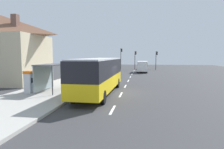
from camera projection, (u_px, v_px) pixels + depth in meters
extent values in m
cube|color=#38383A|center=(129.00, 77.00, 32.48)|extent=(56.00, 92.00, 0.04)
cube|color=#ADAAA3|center=(63.00, 87.00, 21.60)|extent=(6.20, 30.00, 0.18)
cube|color=silver|center=(113.00, 110.00, 12.75)|extent=(0.16, 2.20, 0.01)
cube|color=silver|center=(121.00, 95.00, 17.68)|extent=(0.16, 2.20, 0.01)
cube|color=silver|center=(125.00, 86.00, 22.60)|extent=(0.16, 2.20, 0.01)
cube|color=silver|center=(128.00, 81.00, 27.52)|extent=(0.16, 2.20, 0.01)
cube|color=silver|center=(130.00, 77.00, 32.44)|extent=(0.16, 2.20, 0.01)
cube|color=silver|center=(132.00, 74.00, 37.37)|extent=(0.16, 2.20, 0.01)
cube|color=silver|center=(133.00, 72.00, 42.29)|extent=(0.16, 2.20, 0.01)
cube|color=silver|center=(134.00, 70.00, 47.21)|extent=(0.16, 2.20, 0.01)
cube|color=yellow|center=(99.00, 82.00, 17.98)|extent=(2.68, 11.04, 1.15)
cube|color=black|center=(99.00, 68.00, 17.85)|extent=(2.68, 11.04, 1.45)
cube|color=silver|center=(99.00, 59.00, 17.78)|extent=(2.55, 10.82, 0.12)
cube|color=black|center=(110.00, 66.00, 23.21)|extent=(2.30, 0.16, 1.22)
cube|color=black|center=(85.00, 69.00, 17.57)|extent=(0.22, 8.58, 1.10)
cylinder|color=black|center=(97.00, 83.00, 22.04)|extent=(0.30, 1.00, 1.00)
cylinder|color=black|center=(118.00, 83.00, 21.67)|extent=(0.30, 1.00, 1.00)
cylinder|color=black|center=(73.00, 96.00, 14.58)|extent=(0.30, 1.00, 1.00)
cylinder|color=black|center=(103.00, 97.00, 14.21)|extent=(0.30, 1.00, 1.00)
cube|color=white|center=(143.00, 66.00, 41.26)|extent=(2.13, 5.25, 1.96)
cube|color=black|center=(143.00, 64.00, 41.23)|extent=(2.12, 3.17, 0.44)
cylinder|color=black|center=(147.00, 72.00, 39.24)|extent=(0.24, 0.69, 0.68)
cylinder|color=black|center=(138.00, 71.00, 39.54)|extent=(0.24, 0.69, 0.68)
cylinder|color=black|center=(147.00, 70.00, 43.16)|extent=(0.24, 0.69, 0.68)
cylinder|color=black|center=(138.00, 70.00, 43.47)|extent=(0.24, 0.69, 0.68)
cube|color=#195933|center=(143.00, 67.00, 51.13)|extent=(1.81, 4.41, 0.60)
cube|color=black|center=(143.00, 64.00, 50.87)|extent=(1.59, 2.38, 0.60)
cylinder|color=black|center=(140.00, 68.00, 52.75)|extent=(0.20, 0.64, 0.64)
cylinder|color=black|center=(146.00, 68.00, 52.51)|extent=(0.20, 0.64, 0.64)
cylinder|color=black|center=(139.00, 68.00, 49.79)|extent=(0.20, 0.64, 0.64)
cylinder|color=black|center=(146.00, 68.00, 49.56)|extent=(0.20, 0.64, 0.64)
cube|color=silver|center=(29.00, 83.00, 17.56)|extent=(0.60, 0.70, 1.70)
cube|color=orange|center=(29.00, 72.00, 17.47)|extent=(0.66, 0.76, 0.24)
cube|color=black|center=(32.00, 80.00, 17.49)|extent=(0.03, 0.36, 0.44)
cylinder|color=orange|center=(84.00, 81.00, 22.07)|extent=(0.52, 0.52, 0.95)
cylinder|color=blue|center=(86.00, 80.00, 22.76)|extent=(0.52, 0.52, 0.95)
cylinder|color=yellow|center=(88.00, 80.00, 23.45)|extent=(0.52, 0.52, 0.95)
cylinder|color=red|center=(89.00, 79.00, 24.14)|extent=(0.52, 0.52, 0.95)
cylinder|color=#2D2D2D|center=(156.00, 61.00, 48.16)|extent=(0.14, 0.14, 4.53)
cube|color=black|center=(157.00, 53.00, 47.96)|extent=(0.24, 0.28, 0.84)
sphere|color=#360606|center=(158.00, 52.00, 47.91)|extent=(0.16, 0.16, 0.16)
sphere|color=#3C2C03|center=(157.00, 53.00, 47.94)|extent=(0.16, 0.16, 0.16)
sphere|color=green|center=(157.00, 54.00, 47.97)|extent=(0.16, 0.16, 0.16)
cylinder|color=#2D2D2D|center=(121.00, 59.00, 50.17)|extent=(0.14, 0.14, 5.31)
cube|color=black|center=(122.00, 50.00, 49.94)|extent=(0.24, 0.28, 0.84)
sphere|color=#360606|center=(122.00, 49.00, 49.90)|extent=(0.16, 0.16, 0.16)
sphere|color=#3C2C03|center=(122.00, 50.00, 49.92)|extent=(0.16, 0.16, 0.16)
sphere|color=green|center=(122.00, 51.00, 49.95)|extent=(0.16, 0.16, 0.16)
cylinder|color=#2D2D2D|center=(135.00, 60.00, 50.48)|extent=(0.14, 0.14, 4.62)
cube|color=black|center=(136.00, 53.00, 50.28)|extent=(0.24, 0.28, 0.84)
sphere|color=red|center=(136.00, 52.00, 50.23)|extent=(0.16, 0.16, 0.16)
sphere|color=#3C2C03|center=(136.00, 53.00, 50.26)|extent=(0.16, 0.16, 0.16)
sphere|color=black|center=(136.00, 54.00, 50.28)|extent=(0.16, 0.16, 0.16)
cube|color=#C6B793|center=(1.00, 59.00, 25.26)|extent=(10.31, 7.44, 5.97)
pyramid|color=brown|center=(0.00, 25.00, 24.86)|extent=(10.82, 7.82, 2.55)
cube|color=brown|center=(15.00, 21.00, 23.31)|extent=(0.70, 0.70, 1.50)
cube|color=#4C4C51|center=(52.00, 65.00, 18.38)|extent=(1.80, 4.00, 0.10)
cube|color=#8CA5B2|center=(44.00, 77.00, 18.62)|extent=(0.06, 3.80, 2.30)
cylinder|color=#4C4C51|center=(52.00, 81.00, 16.50)|extent=(0.10, 0.10, 2.44)
cylinder|color=#4C4C51|center=(69.00, 76.00, 20.24)|extent=(0.10, 0.10, 2.44)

